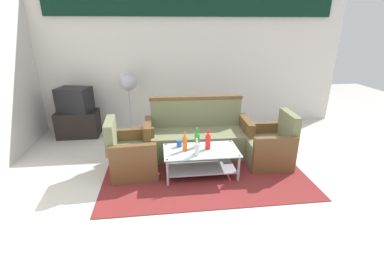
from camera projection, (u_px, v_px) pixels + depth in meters
The scene contains 15 objects.
ground_plane at pixel (222, 198), 3.63m from camera, with size 14.00×14.00×0.00m, color beige.
wall_back at pixel (193, 58), 5.91m from camera, with size 6.52×0.19×2.80m.
rug at pixel (204, 170), 4.34m from camera, with size 3.02×2.06×0.01m, color maroon.
couch at pixel (197, 137), 4.81m from camera, with size 1.82×0.79×0.96m.
armchair_left at pixel (132, 155), 4.18m from camera, with size 0.74×0.80×0.85m.
armchair_right at pixel (270, 147), 4.47m from camera, with size 0.73×0.79×0.85m.
coffee_table at pixel (201, 158), 4.11m from camera, with size 1.10×0.60×0.40m.
bottle_orange at pixel (185, 143), 4.00m from camera, with size 0.07×0.07×0.30m.
bottle_clear at pixel (197, 149), 3.86m from camera, with size 0.07×0.07×0.26m.
bottle_red at pixel (208, 142), 4.06m from camera, with size 0.08×0.08×0.31m.
bottle_green at pixel (197, 140), 4.13m from camera, with size 0.08×0.08×0.30m.
cup at pixel (179, 143), 4.17m from camera, with size 0.08×0.08×0.10m, color #2659A5.
tv_stand at pixel (79, 124), 5.62m from camera, with size 0.80×0.50×0.52m, color black.
television at pixel (75, 100), 5.44m from camera, with size 0.69×0.57×0.48m.
pedestal_fan at pixel (128, 85), 5.51m from camera, with size 0.36×0.36×1.27m.
Camera 1 is at (-0.77, -3.00, 2.11)m, focal length 25.80 mm.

